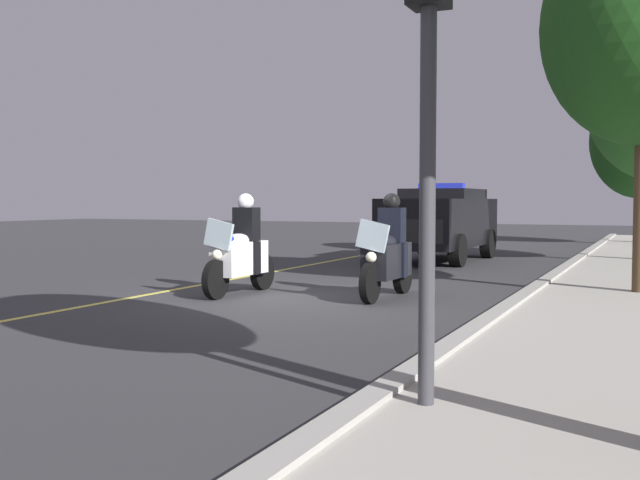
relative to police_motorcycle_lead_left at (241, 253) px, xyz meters
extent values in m
plane|color=#333335|center=(0.07, 1.03, -0.70)|extent=(80.00, 80.00, 0.00)
cube|color=#9E9B93|center=(0.07, 4.58, -0.62)|extent=(48.00, 0.24, 0.15)
cube|color=#E0D14C|center=(0.07, -1.40, -0.70)|extent=(48.00, 0.12, 0.01)
cylinder|color=black|center=(0.76, -0.02, -0.38)|extent=(0.64, 0.13, 0.64)
cylinder|color=black|center=(-0.74, 0.02, -0.38)|extent=(0.64, 0.15, 0.64)
cube|color=white|center=(0.03, 0.00, -0.08)|extent=(1.21, 0.47, 0.56)
ellipsoid|color=white|center=(0.08, 0.00, 0.22)|extent=(0.57, 0.33, 0.24)
cube|color=silver|center=(0.66, -0.01, 0.35)|extent=(0.07, 0.56, 0.53)
sphere|color=#F9F4CC|center=(0.72, -0.02, 0.02)|extent=(0.17, 0.17, 0.17)
sphere|color=red|center=(0.53, -0.17, 0.28)|extent=(0.09, 0.09, 0.09)
sphere|color=#1933F2|center=(0.54, 0.15, 0.28)|extent=(0.09, 0.09, 0.09)
cube|color=black|center=(-0.20, 0.00, 0.48)|extent=(0.29, 0.41, 0.60)
cube|color=black|center=(-0.13, 0.20, -0.08)|extent=(0.18, 0.14, 0.56)
cube|color=black|center=(-0.14, -0.20, -0.08)|extent=(0.18, 0.14, 0.56)
sphere|color=silver|center=(-0.18, 0.00, 0.88)|extent=(0.28, 0.28, 0.28)
cylinder|color=black|center=(0.21, 2.43, -0.38)|extent=(0.64, 0.13, 0.64)
cylinder|color=black|center=(-1.29, 2.47, -0.38)|extent=(0.64, 0.15, 0.64)
cube|color=black|center=(-0.52, 2.45, -0.08)|extent=(1.21, 0.47, 0.56)
ellipsoid|color=black|center=(-0.47, 2.45, 0.22)|extent=(0.57, 0.33, 0.24)
cube|color=silver|center=(0.11, 2.44, 0.35)|extent=(0.07, 0.56, 0.53)
sphere|color=#F9F4CC|center=(0.17, 2.43, 0.02)|extent=(0.17, 0.17, 0.17)
sphere|color=red|center=(-0.02, 2.28, 0.28)|extent=(0.09, 0.09, 0.09)
sphere|color=#1933F2|center=(-0.02, 2.60, 0.28)|extent=(0.09, 0.09, 0.09)
cube|color=black|center=(-0.75, 2.46, 0.48)|extent=(0.29, 0.41, 0.60)
cube|color=black|center=(-0.69, 2.65, -0.08)|extent=(0.18, 0.14, 0.56)
cube|color=black|center=(-0.69, 2.25, -0.08)|extent=(0.18, 0.14, 0.56)
sphere|color=black|center=(-0.73, 2.46, 0.88)|extent=(0.28, 0.28, 0.28)
cube|color=black|center=(-8.29, 1.19, 0.32)|extent=(4.94, 2.01, 1.24)
cube|color=black|center=(-8.59, 1.20, 1.02)|extent=(2.44, 1.80, 0.36)
cube|color=#2633D8|center=(-8.39, 1.20, 1.28)|extent=(0.31, 1.21, 0.14)
cube|color=black|center=(-5.89, 1.14, 0.18)|extent=(0.16, 1.62, 0.56)
cylinder|color=black|center=(-6.72, 2.06, -0.30)|extent=(0.81, 0.30, 0.80)
cylinder|color=black|center=(-6.76, 0.26, -0.30)|extent=(0.81, 0.30, 0.80)
cylinder|color=black|center=(-9.82, 2.13, -0.30)|extent=(0.81, 0.30, 0.80)
cylinder|color=black|center=(-9.86, 0.33, -0.30)|extent=(0.81, 0.30, 0.80)
cylinder|color=#38383D|center=(5.79, 4.98, 1.28)|extent=(0.12, 0.12, 3.76)
cylinder|color=#4C3823|center=(-18.32, 5.76, 0.51)|extent=(0.32, 0.32, 2.22)
camera|label=1|loc=(11.14, 6.55, 0.91)|focal=42.52mm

